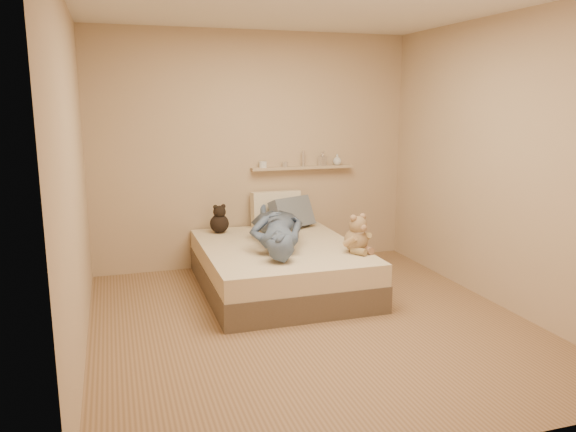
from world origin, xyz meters
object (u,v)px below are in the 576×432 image
object	(u,v)px
wall_shelf	(303,168)
person	(276,228)
teddy_bear	(357,236)
pillow_grey	(292,213)
dark_plush	(219,221)
bed	(280,267)
game_console	(281,246)
pillow_cream	(276,209)

from	to	relation	value
wall_shelf	person	bearing A→B (deg)	-122.93
teddy_bear	pillow_grey	distance (m)	1.19
dark_plush	person	distance (m)	0.81
bed	person	world-z (taller)	person
bed	dark_plush	size ratio (longest dim) A/B	6.05
person	wall_shelf	size ratio (longest dim) A/B	1.22
game_console	teddy_bear	distance (m)	0.77
pillow_grey	wall_shelf	xyz separation A→B (m)	(0.20, 0.22, 0.48)
game_console	pillow_grey	xyz separation A→B (m)	(0.50, 1.21, 0.03)
bed	pillow_cream	xyz separation A→B (m)	(0.21, 0.83, 0.43)
game_console	pillow_grey	world-z (taller)	pillow_grey
pillow_cream	pillow_grey	world-z (taller)	pillow_cream
dark_plush	teddy_bear	bearing A→B (deg)	-47.31
bed	pillow_cream	size ratio (longest dim) A/B	3.45
dark_plush	pillow_cream	xyz separation A→B (m)	(0.67, 0.12, 0.06)
teddy_bear	person	bearing A→B (deg)	142.60
pillow_grey	dark_plush	bearing A→B (deg)	178.79
pillow_cream	person	size ratio (longest dim) A/B	0.38
teddy_bear	bed	bearing A→B (deg)	143.02
game_console	wall_shelf	world-z (taller)	wall_shelf
game_console	person	distance (m)	0.56
pillow_cream	game_console	bearing A→B (deg)	-104.47
pillow_cream	person	world-z (taller)	pillow_cream
bed	person	bearing A→B (deg)	132.66
wall_shelf	pillow_grey	bearing A→B (deg)	-131.82
wall_shelf	teddy_bear	bearing A→B (deg)	-87.04
game_console	dark_plush	distance (m)	1.27
pillow_cream	pillow_grey	distance (m)	0.21
dark_plush	bed	bearing A→B (deg)	-56.82
game_console	pillow_grey	distance (m)	1.31
bed	game_console	world-z (taller)	game_console
bed	wall_shelf	xyz separation A→B (m)	(0.55, 0.91, 0.88)
wall_shelf	game_console	bearing A→B (deg)	-115.82
bed	teddy_bear	xyz separation A→B (m)	(0.62, -0.47, 0.38)
game_console	person	bearing A→B (deg)	77.69
game_console	wall_shelf	size ratio (longest dim) A/B	0.14
dark_plush	pillow_cream	bearing A→B (deg)	10.39
teddy_bear	pillow_cream	distance (m)	1.36
teddy_bear	dark_plush	distance (m)	1.60
wall_shelf	dark_plush	bearing A→B (deg)	-168.73
person	game_console	bearing A→B (deg)	91.94
pillow_cream	wall_shelf	distance (m)	0.57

